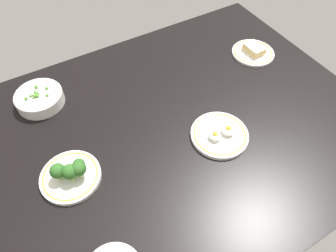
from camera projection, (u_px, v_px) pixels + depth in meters
The scene contains 5 objects.
dining_table at pixel (168, 133), 111.87cm from camera, with size 151.66×111.60×4.00cm, color black.
plate_broccoli at pixel (70, 174), 95.91cm from camera, with size 19.48×19.48×8.47cm.
plate_eggs at pixel (220, 134), 107.45cm from camera, with size 20.56×20.56×5.04cm.
plate_sandwich at pixel (253, 52), 135.99cm from camera, with size 18.80×18.80×4.23cm.
bowl_peas at pixel (40, 98), 116.27cm from camera, with size 18.05×18.05×6.14cm.
Camera 1 is at (-33.57, -58.13, 91.53)cm, focal length 32.42 mm.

